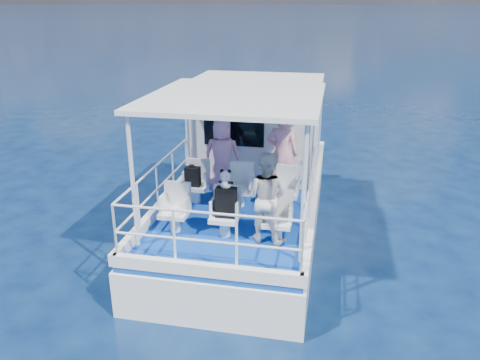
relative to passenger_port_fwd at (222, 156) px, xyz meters
name	(u,v)px	position (x,y,z in m)	size (l,w,h in m)	color
ground	(238,250)	(0.49, -0.81, -1.71)	(2000.00, 2000.00, 0.00)	#08183A
hull	(247,228)	(0.49, 0.19, -1.71)	(3.00, 7.00, 1.60)	white
deck	(247,193)	(0.49, 0.19, -0.86)	(2.90, 6.90, 0.10)	navy
cabin	(258,126)	(0.49, 1.49, 0.29)	(2.85, 2.00, 2.20)	white
canopy	(235,97)	(0.49, -1.01, 1.43)	(3.00, 3.20, 0.08)	white
canopy_posts	(235,160)	(0.49, -1.06, 0.29)	(2.77, 2.97, 2.20)	white
railings	(231,197)	(0.49, -1.39, -0.31)	(2.84, 3.59, 1.00)	white
seat_port_fwd	(196,193)	(-0.41, -0.61, -0.62)	(0.48, 0.46, 0.38)	white
seat_center_fwd	(240,197)	(0.49, -0.61, -0.62)	(0.48, 0.46, 0.38)	white
seat_stbd_fwd	(285,200)	(1.39, -0.61, -0.62)	(0.48, 0.46, 0.38)	white
seat_port_aft	(175,221)	(-0.41, -1.91, -0.62)	(0.48, 0.46, 0.38)	white
seat_center_aft	(225,225)	(0.49, -1.91, -0.62)	(0.48, 0.46, 0.38)	white
seat_stbd_aft	(277,230)	(1.39, -1.91, -0.62)	(0.48, 0.46, 0.38)	white
passenger_port_fwd	(222,156)	(0.00, 0.00, 0.00)	(0.60, 0.43, 1.61)	pink
passenger_stbd_fwd	(282,154)	(1.22, 0.14, 0.08)	(0.65, 0.43, 1.78)	pink
passenger_stbd_aft	(266,197)	(1.19, -1.91, -0.02)	(0.76, 0.59, 1.57)	silver
backpack_port	(193,177)	(-0.44, -0.69, -0.23)	(0.30, 0.17, 0.39)	black
backpack_center	(226,202)	(0.52, -1.94, -0.17)	(0.34, 0.19, 0.52)	black
compact_camera	(192,166)	(-0.45, -0.69, -0.01)	(0.09, 0.05, 0.05)	black
panda	(226,179)	(0.52, -1.94, 0.25)	(0.21, 0.18, 0.33)	silver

